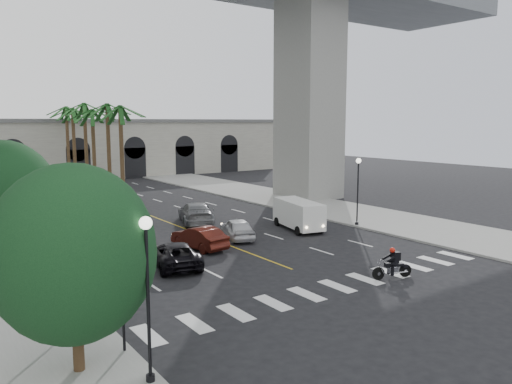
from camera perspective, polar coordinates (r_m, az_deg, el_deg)
name	(u,v)px	position (r m, az deg, el deg)	size (l,w,h in m)	color
ground	(317,279)	(26.61, 6.95, -9.80)	(140.00, 140.00, 0.00)	black
sidewalk_right	(329,208)	(47.23, 8.29, -1.85)	(8.00, 100.00, 0.15)	gray
median	(92,193)	(59.79, -18.22, -0.07)	(2.00, 24.00, 0.20)	gray
pier_building	(53,149)	(75.78, -22.15, 4.54)	(71.00, 10.50, 8.50)	beige
bridge	(179,1)	(46.76, -8.80, 20.79)	(75.00, 13.00, 26.00)	gray
palm_a	(120,111)	(49.76, -15.26, 8.88)	(3.20, 3.20, 10.30)	#47331E
palm_b	(107,109)	(53.57, -16.65, 9.05)	(3.20, 3.20, 10.60)	#47331E
palm_c	(92,114)	(57.28, -18.21, 8.44)	(3.20, 3.20, 10.10)	#47331E
palm_d	(84,108)	(61.22, -19.04, 9.04)	(3.20, 3.20, 10.90)	#47331E
palm_e	(73,113)	(65.00, -20.23, 8.49)	(3.20, 3.20, 10.40)	#47331E
palm_f	(66,111)	(68.94, -20.87, 8.64)	(3.20, 3.20, 10.70)	#47331E
street_tree_near	(73,254)	(16.76, -20.15, -6.62)	(5.20, 5.20, 6.89)	#382616
street_tree_mid	(4,197)	(29.28, -26.83, -0.51)	(5.44, 5.44, 7.21)	#382616
lamp_post_left_near	(148,286)	(15.64, -12.29, -10.42)	(0.40, 0.40, 5.35)	black
lamp_post_left_far	(17,199)	(35.53, -25.61, -0.68)	(0.40, 0.40, 5.35)	black
lamp_post_right	(358,186)	(39.36, 11.57, 0.72)	(0.40, 0.40, 5.35)	black
traffic_signal_near	(122,286)	(18.12, -15.06, -10.29)	(0.25, 0.18, 3.65)	black
traffic_signal_far	(87,260)	(21.78, -18.73, -7.34)	(0.25, 0.18, 3.65)	black
motorcycle_rider	(393,264)	(27.24, 15.43, -7.96)	(2.23, 0.85, 1.66)	black
car_a	(237,228)	(34.94, -2.16, -4.18)	(1.72, 4.27, 1.46)	silver
car_b	(199,237)	(32.46, -6.50, -5.18)	(1.54, 4.42, 1.46)	#48150E
car_c	(175,254)	(28.78, -9.30, -7.03)	(2.30, 5.00, 1.39)	black
car_d	(196,213)	(40.47, -6.89, -2.37)	(2.38, 5.84, 1.70)	slate
car_e	(109,212)	(42.70, -16.47, -2.25)	(1.75, 4.36, 1.48)	#0F1E46
cargo_van	(299,214)	(37.89, 4.89, -2.48)	(3.02, 5.46, 2.20)	white
pedestrian_a	(64,275)	(25.09, -21.12, -8.88)	(0.66, 0.43, 1.81)	black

